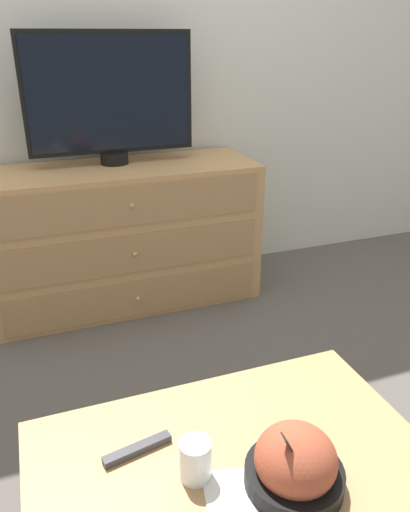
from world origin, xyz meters
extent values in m
plane|color=#56514C|center=(0.00, 0.00, 0.00)|extent=(12.00, 12.00, 0.00)
cube|color=silver|center=(0.00, 0.03, 1.30)|extent=(12.00, 0.05, 2.60)
cube|color=tan|center=(-0.06, -0.26, 0.35)|extent=(1.31, 0.47, 0.70)
cube|color=#A1794C|center=(-0.06, -0.50, 0.12)|extent=(1.21, 0.01, 0.19)
sphere|color=tan|center=(-0.06, -0.51, 0.12)|extent=(0.02, 0.02, 0.02)
cube|color=#A1794C|center=(-0.06, -0.50, 0.35)|extent=(1.21, 0.01, 0.19)
sphere|color=tan|center=(-0.06, -0.51, 0.35)|extent=(0.02, 0.02, 0.02)
cube|color=#A1794C|center=(-0.06, -0.50, 0.59)|extent=(1.21, 0.01, 0.19)
sphere|color=tan|center=(-0.06, -0.51, 0.59)|extent=(0.02, 0.02, 0.02)
cylinder|color=black|center=(-0.07, -0.19, 0.73)|extent=(0.13, 0.13, 0.06)
cube|color=black|center=(-0.07, -0.19, 1.03)|extent=(0.78, 0.04, 0.54)
cube|color=black|center=(-0.07, -0.21, 1.03)|extent=(0.74, 0.01, 0.50)
cube|color=tan|center=(-0.13, -1.82, 0.41)|extent=(0.89, 0.55, 0.02)
cylinder|color=#9C7549|center=(-0.54, -1.59, 0.20)|extent=(0.04, 0.04, 0.40)
cylinder|color=#9C7549|center=(0.28, -1.59, 0.20)|extent=(0.04, 0.04, 0.40)
cylinder|color=black|center=(-0.04, -1.94, 0.44)|extent=(0.21, 0.21, 0.04)
ellipsoid|color=#AD4C33|center=(-0.04, -1.94, 0.49)|extent=(0.17, 0.17, 0.14)
cube|color=black|center=(-0.04, -1.97, 0.50)|extent=(0.07, 0.02, 0.13)
cube|color=black|center=(-0.08, -1.96, 0.57)|extent=(0.02, 0.03, 0.03)
cylinder|color=beige|center=(-0.23, -1.85, 0.44)|extent=(0.06, 0.06, 0.06)
cylinder|color=white|center=(-0.23, -1.85, 0.46)|extent=(0.07, 0.07, 0.09)
cube|color=white|center=(-0.14, -1.96, 0.42)|extent=(0.22, 0.22, 0.00)
cube|color=#38383D|center=(-0.33, -1.74, 0.43)|extent=(0.16, 0.06, 0.02)
camera|label=1|loc=(-0.48, -2.59, 1.28)|focal=35.00mm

